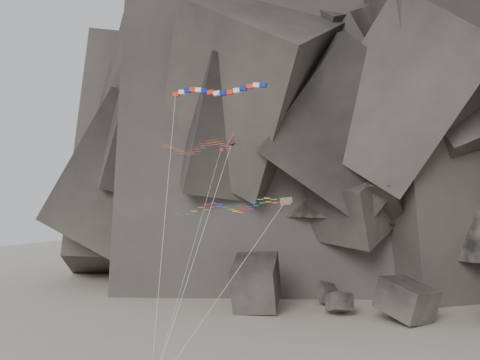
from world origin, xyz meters
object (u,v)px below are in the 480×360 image
at_px(parafoil_kite, 226,207).
at_px(delta_kite, 193,147).
at_px(banner_kite, 217,92).
at_px(pennant_kite, 207,199).

bearing_deg(parafoil_kite, delta_kite, 136.06).
relative_size(delta_kite, banner_kite, 0.84).
bearing_deg(banner_kite, delta_kite, 149.01).
xyz_separation_m(parafoil_kite, pennant_kite, (-2.36, 0.59, 0.79)).
bearing_deg(banner_kite, pennant_kite, 175.73).
height_order(delta_kite, pennant_kite, delta_kite).
height_order(banner_kite, parafoil_kite, banner_kite).
xyz_separation_m(banner_kite, pennant_kite, (-1.13, 0.01, -10.36)).
distance_m(banner_kite, pennant_kite, 10.43).
xyz_separation_m(delta_kite, pennant_kite, (2.57, -1.90, -5.38)).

